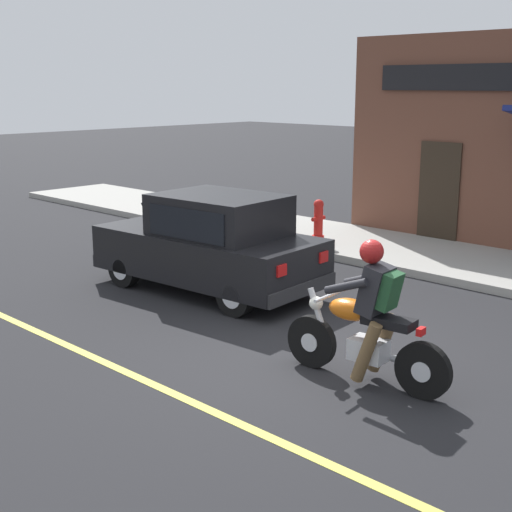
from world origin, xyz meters
name	(u,v)px	position (x,y,z in m)	size (l,w,h in m)	color
ground_plane	(308,358)	(0.00, 0.00, 0.00)	(80.00, 80.00, 0.00)	black
sidewalk_curb	(364,245)	(5.35, 3.00, 0.07)	(2.60, 22.00, 0.14)	#9E9B93
lane_stripe	(45,335)	(-1.80, 3.00, 0.00)	(0.12, 19.80, 0.01)	#D1C64C
motorcycle_with_rider	(367,324)	(-0.12, -0.92, 0.68)	(0.60, 2.02, 1.62)	black
car_hatchback	(211,244)	(1.13, 2.95, 0.77)	(1.91, 3.89, 1.57)	black
fire_hydrant	(318,222)	(4.56, 3.55, 0.57)	(0.36, 0.24, 0.88)	red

